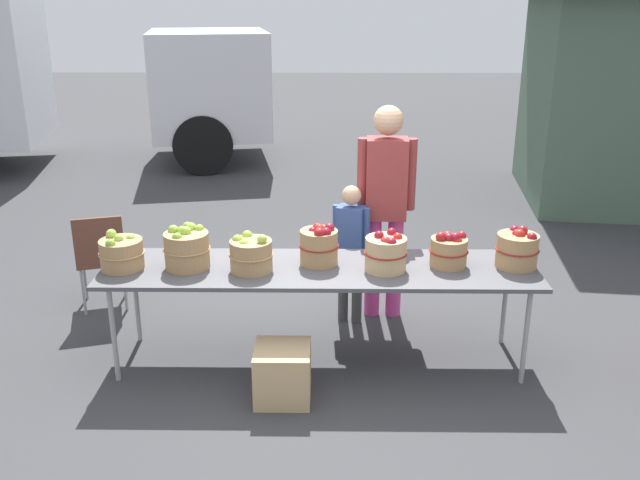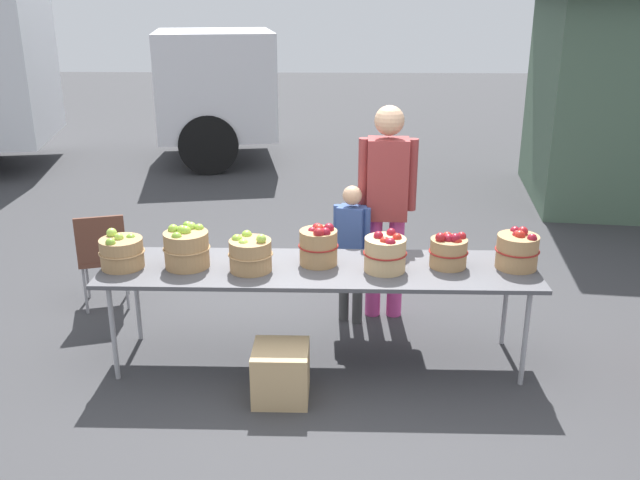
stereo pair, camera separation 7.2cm
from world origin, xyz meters
The scene contains 13 objects.
ground_plane centered at (0.00, 0.00, 0.00)m, with size 40.00×40.00×0.00m, color #38383A.
market_table centered at (0.00, 0.00, 0.72)m, with size 3.10×0.76×0.75m.
apple_basket_green_0 centered at (-1.40, -0.03, 0.86)m, with size 0.32×0.32×0.27m.
apple_basket_green_1 centered at (-0.94, -0.01, 0.89)m, with size 0.34×0.34×0.31m.
apple_basket_green_2 centered at (-0.48, -0.07, 0.87)m, with size 0.32×0.32×0.28m.
apple_basket_red_0 centered at (0.00, 0.07, 0.89)m, with size 0.29×0.29×0.30m.
apple_basket_red_1 centered at (0.47, -0.04, 0.88)m, with size 0.31×0.31×0.28m.
apple_basket_red_2 centered at (0.92, 0.04, 0.87)m, with size 0.28×0.28×0.26m.
apple_basket_red_3 centered at (1.41, 0.04, 0.88)m, with size 0.31×0.31×0.29m.
vendor_adult centered at (0.53, 0.80, 1.05)m, with size 0.47×0.25×1.78m.
child_customer centered at (0.24, 0.67, 0.69)m, with size 0.30×0.22×1.17m.
folding_chair centered at (-1.88, 0.89, 0.51)m, with size 0.50×0.50×0.86m.
produce_crate centered at (-0.24, -0.51, 0.19)m, with size 0.37×0.37×0.37m, color tan.
Camera 2 is at (0.13, -4.58, 2.59)m, focal length 38.76 mm.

